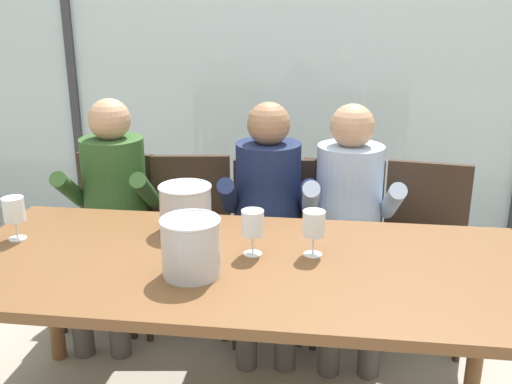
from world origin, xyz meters
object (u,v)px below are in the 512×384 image
object	(u,v)px
person_olive_shirt	(111,202)
person_pale_blue_shirt	(349,213)
chair_center	(274,233)
wine_glass_by_left_taster	(253,225)
chair_near_window_right	(424,237)
chair_near_curtain	(112,224)
ice_bucket_secondary	(186,207)
chair_right_of_center	(341,233)
chair_left_of_center	(190,227)
dining_table	(244,279)
ice_bucket_primary	(191,246)
person_navy_polo	(268,209)
wine_glass_near_bucket	(14,211)
wine_glass_center_pour	(314,225)

from	to	relation	value
person_olive_shirt	person_pale_blue_shirt	world-z (taller)	same
chair_center	wine_glass_by_left_taster	world-z (taller)	wine_glass_by_left_taster
chair_near_window_right	chair_near_curtain	bearing A→B (deg)	-170.51
ice_bucket_secondary	chair_right_of_center	bearing A→B (deg)	43.95
chair_near_curtain	chair_left_of_center	xyz separation A→B (m)	(0.42, 0.01, 0.00)
dining_table	ice_bucket_primary	size ratio (longest dim) A/B	10.07
person_navy_polo	wine_glass_near_bucket	size ratio (longest dim) A/B	6.80
wine_glass_center_pour	ice_bucket_secondary	bearing A→B (deg)	160.77
chair_right_of_center	person_olive_shirt	xyz separation A→B (m)	(-1.16, -0.16, 0.17)
chair_right_of_center	chair_near_window_right	size ratio (longest dim) A/B	1.00
chair_left_of_center	ice_bucket_secondary	size ratio (longest dim) A/B	3.93
person_pale_blue_shirt	wine_glass_near_bucket	xyz separation A→B (m)	(-1.32, -0.65, 0.18)
chair_left_of_center	person_olive_shirt	distance (m)	0.43
person_olive_shirt	chair_left_of_center	bearing A→B (deg)	15.29
chair_left_of_center	chair_near_window_right	distance (m)	1.21
chair_near_window_right	wine_glass_by_left_taster	distance (m)	1.18
person_navy_polo	wine_glass_by_left_taster	world-z (taller)	person_navy_polo
wine_glass_near_bucket	wine_glass_center_pour	distance (m)	1.17
chair_left_of_center	chair_near_window_right	size ratio (longest dim) A/B	1.00
chair_near_window_right	ice_bucket_secondary	xyz separation A→B (m)	(-1.07, -0.62, 0.33)
chair_center	ice_bucket_secondary	world-z (taller)	ice_bucket_secondary
wine_glass_near_bucket	wine_glass_center_pour	world-z (taller)	same
person_olive_shirt	person_navy_polo	xyz separation A→B (m)	(0.80, 0.00, 0.00)
ice_bucket_primary	wine_glass_by_left_taster	xyz separation A→B (m)	(0.19, 0.19, 0.01)
wine_glass_by_left_taster	person_navy_polo	bearing A→B (deg)	91.33
chair_near_curtain	chair_near_window_right	distance (m)	1.63
dining_table	ice_bucket_primary	world-z (taller)	ice_bucket_primary
chair_center	wine_glass_near_bucket	size ratio (longest dim) A/B	4.96
person_navy_polo	ice_bucket_primary	bearing A→B (deg)	-106.03
dining_table	ice_bucket_secondary	size ratio (longest dim) A/B	9.65
chair_near_curtain	wine_glass_center_pour	size ratio (longest dim) A/B	4.96
person_pale_blue_shirt	wine_glass_near_bucket	size ratio (longest dim) A/B	6.80
chair_near_curtain	ice_bucket_primary	distance (m)	1.25
dining_table	person_pale_blue_shirt	bearing A→B (deg)	61.40
chair_center	chair_right_of_center	bearing A→B (deg)	1.35
person_navy_polo	person_pale_blue_shirt	world-z (taller)	same
person_navy_polo	wine_glass_center_pour	bearing A→B (deg)	-74.66
wine_glass_by_left_taster	person_pale_blue_shirt	bearing A→B (deg)	60.85
person_navy_polo	chair_left_of_center	bearing A→B (deg)	157.77
person_olive_shirt	wine_glass_near_bucket	xyz separation A→B (m)	(-0.14, -0.65, 0.18)
dining_table	chair_right_of_center	size ratio (longest dim) A/B	2.45
chair_left_of_center	wine_glass_center_pour	xyz separation A→B (m)	(0.67, -0.78, 0.35)
person_olive_shirt	person_pale_blue_shirt	size ratio (longest dim) A/B	1.00
chair_near_curtain	wine_glass_near_bucket	world-z (taller)	wine_glass_near_bucket
chair_near_window_right	person_navy_polo	bearing A→B (deg)	-160.42
dining_table	wine_glass_near_bucket	size ratio (longest dim) A/B	12.18
chair_near_curtain	wine_glass_center_pour	world-z (taller)	wine_glass_center_pour
dining_table	person_olive_shirt	distance (m)	1.08
person_olive_shirt	person_pale_blue_shirt	xyz separation A→B (m)	(1.19, -0.00, 0.00)
chair_near_window_right	wine_glass_center_pour	bearing A→B (deg)	-115.44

